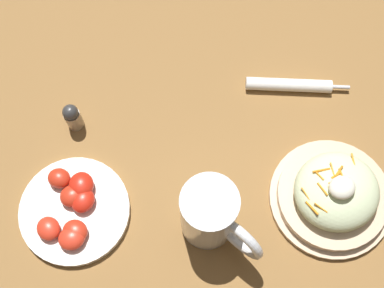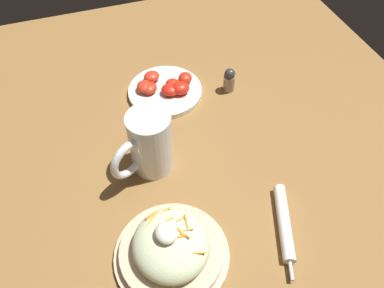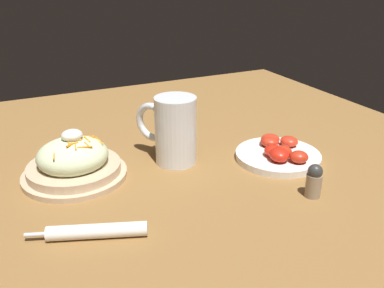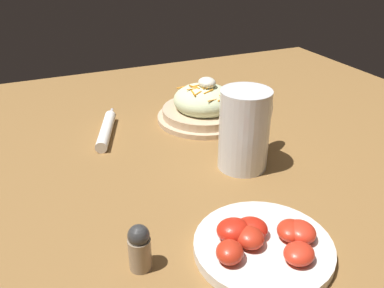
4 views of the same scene
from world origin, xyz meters
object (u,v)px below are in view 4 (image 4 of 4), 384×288
object	(u,v)px
beer_mug	(245,133)
tomato_plate	(263,243)
salad_plate	(204,106)
napkin_roll	(106,130)
salt_shaker	(139,247)

from	to	relation	value
beer_mug	tomato_plate	size ratio (longest dim) A/B	0.78
salad_plate	beer_mug	size ratio (longest dim) A/B	1.44
napkin_roll	salt_shaker	bearing A→B (deg)	-7.04
napkin_roll	salt_shaker	size ratio (longest dim) A/B	2.81
beer_mug	napkin_roll	bearing A→B (deg)	-137.87
tomato_plate	salt_shaker	world-z (taller)	salt_shaker
tomato_plate	beer_mug	bearing A→B (deg)	156.50
napkin_roll	tomato_plate	distance (m)	0.48
napkin_roll	tomato_plate	bearing A→B (deg)	14.14
salad_plate	beer_mug	xyz separation A→B (m)	(0.23, -0.02, 0.03)
beer_mug	napkin_roll	distance (m)	0.33
tomato_plate	salt_shaker	distance (m)	0.18
tomato_plate	salt_shaker	size ratio (longest dim) A/B	2.85
beer_mug	salt_shaker	xyz separation A→B (m)	(0.19, -0.27, -0.03)
napkin_roll	tomato_plate	size ratio (longest dim) A/B	0.99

